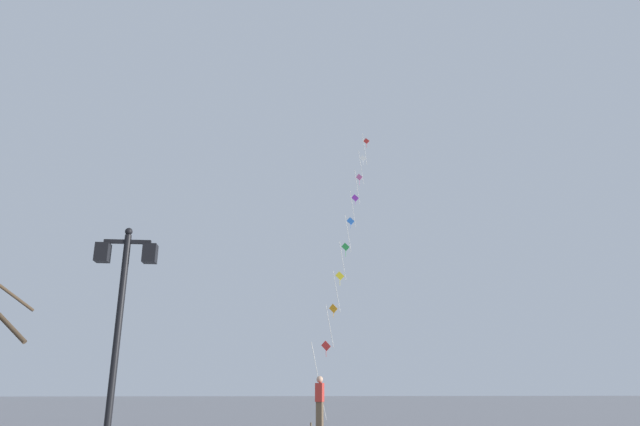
% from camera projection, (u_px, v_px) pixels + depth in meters
% --- Properties ---
extents(ground_plane, '(160.00, 160.00, 0.00)m').
position_uv_depth(ground_plane, '(268.00, 424.00, 21.32)').
color(ground_plane, gray).
extents(twin_lantern_lamp_post, '(1.26, 0.28, 4.61)m').
position_uv_depth(twin_lantern_lamp_post, '(122.00, 293.00, 11.45)').
color(twin_lantern_lamp_post, black).
rests_on(twin_lantern_lamp_post, ground_plane).
extents(kite_train, '(4.30, 10.20, 15.98)m').
position_uv_depth(kite_train, '(348.00, 236.00, 26.80)').
color(kite_train, brown).
rests_on(kite_train, ground_plane).
extents(kite_flyer, '(0.34, 0.63, 1.71)m').
position_uv_depth(kite_flyer, '(320.00, 401.00, 18.39)').
color(kite_flyer, brown).
rests_on(kite_flyer, ground_plane).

